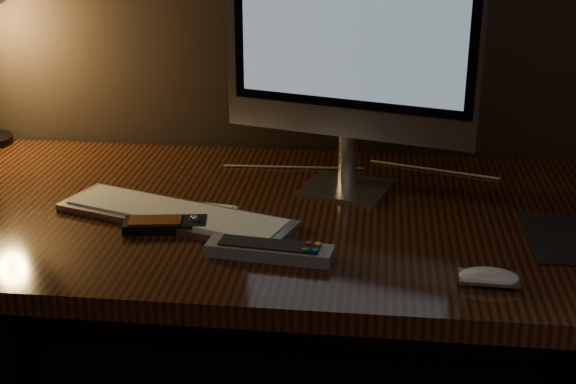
# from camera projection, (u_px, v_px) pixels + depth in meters

# --- Properties ---
(desk) EXTENTS (1.60, 0.75, 0.75)m
(desk) POSITION_uv_depth(u_px,v_px,m) (276.00, 255.00, 1.66)
(desk) COLOR #401F0E
(desk) RESTS_ON ground
(monitor) EXTENTS (0.50, 0.19, 0.54)m
(monitor) POSITION_uv_depth(u_px,v_px,m) (351.00, 35.00, 1.53)
(monitor) COLOR silver
(monitor) RESTS_ON desk
(keyboard) EXTENTS (0.48, 0.27, 0.02)m
(keyboard) POSITION_uv_depth(u_px,v_px,m) (176.00, 215.00, 1.51)
(keyboard) COLOR silver
(keyboard) RESTS_ON desk
(mouse) EXTENTS (0.10, 0.05, 0.02)m
(mouse) POSITION_uv_depth(u_px,v_px,m) (489.00, 279.00, 1.27)
(mouse) COLOR white
(mouse) RESTS_ON desk
(media_remote) EXTENTS (0.16, 0.08, 0.03)m
(media_remote) POSITION_uv_depth(u_px,v_px,m) (165.00, 224.00, 1.46)
(media_remote) COLOR black
(media_remote) RESTS_ON desk
(tv_remote) EXTENTS (0.22, 0.08, 0.03)m
(tv_remote) POSITION_uv_depth(u_px,v_px,m) (270.00, 250.00, 1.36)
(tv_remote) COLOR gray
(tv_remote) RESTS_ON desk
(papers) EXTENTS (0.13, 0.09, 0.01)m
(papers) POSITION_uv_depth(u_px,v_px,m) (203.00, 212.00, 1.53)
(papers) COLOR white
(papers) RESTS_ON desk
(cable) EXTENTS (0.59, 0.10, 0.01)m
(cable) POSITION_uv_depth(u_px,v_px,m) (363.00, 170.00, 1.76)
(cable) COLOR white
(cable) RESTS_ON desk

